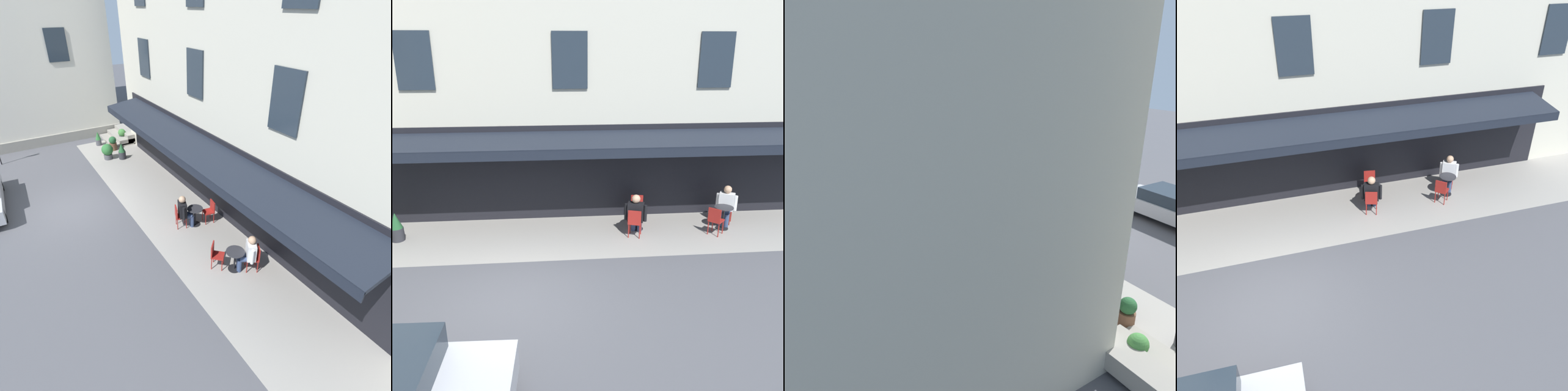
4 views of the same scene
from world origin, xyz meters
The scene contains 11 objects.
ground_plane centered at (0.00, 0.00, 0.00)m, with size 70.00×70.00×0.00m, color #4C4C51.
sidewalk_cafe_terrace centered at (-3.25, -3.40, 0.00)m, with size 20.50×3.20×0.01m, color gray.
cafe_table_near_entrance centered at (-6.48, -3.50, 0.49)m, with size 0.60×0.60×0.75m.
cafe_chair_red_corner_right centered at (-6.04, -3.05, 0.55)m, with size 0.57×0.57×0.91m.
cafe_chair_red_by_window centered at (-6.81, -4.04, 0.55)m, with size 0.55×0.55×0.91m.
cafe_table_mid_terrace centered at (-3.71, -3.71, 0.49)m, with size 0.60×0.60×0.75m.
cafe_chair_red_facing_street centered at (-3.51, -3.12, 0.55)m, with size 0.51×0.51×0.91m.
cafe_chair_red_corner_left centered at (-3.82, -4.34, 0.55)m, with size 0.46×0.46×0.91m.
seated_patron_in_white centered at (-6.70, -3.86, 0.71)m, with size 0.63×0.66×1.32m.
seated_companion_in_black centered at (-3.58, -3.32, 0.72)m, with size 0.67×0.65×1.35m.
potted_plant_by_steps centered at (3.73, -3.53, 0.44)m, with size 0.39×0.39×0.90m.
Camera 2 is at (-0.99, 8.55, 5.56)m, focal length 38.43 mm.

